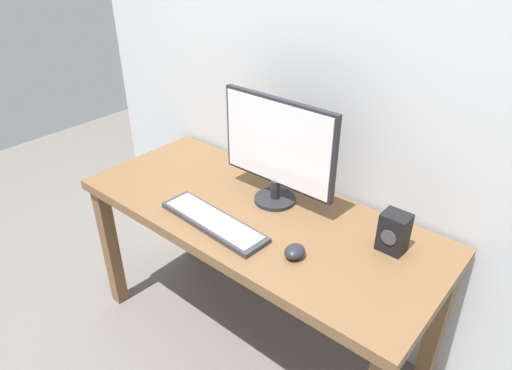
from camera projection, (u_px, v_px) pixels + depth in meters
ground_plane at (255, 336)px, 2.16m from camera, size 6.00×6.00×0.00m
desk at (255, 229)px, 1.84m from camera, size 1.50×0.63×0.72m
monitor at (278, 148)px, 1.75m from camera, size 0.52×0.17×0.44m
keyboard_primary at (213, 222)px, 1.71m from camera, size 0.48×0.16×0.02m
mouse at (295, 252)px, 1.54m from camera, size 0.07×0.08×0.04m
speaker_right at (394, 232)px, 1.55m from camera, size 0.09×0.08×0.14m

